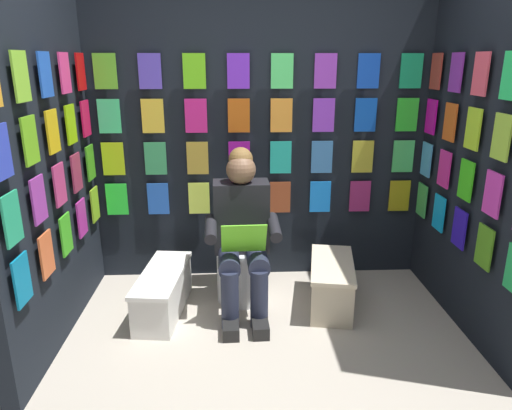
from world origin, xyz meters
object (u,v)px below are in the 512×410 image
comic_longbox_near (163,292)px  toilet (241,255)px  person_reading (242,233)px  comic_longbox_far (331,284)px

comic_longbox_near → toilet: bearing=-149.8°
toilet → comic_longbox_near: 0.65m
toilet → person_reading: size_ratio=0.65×
person_reading → comic_longbox_near: size_ratio=1.49×
toilet → comic_longbox_far: toilet is taller
toilet → comic_longbox_near: toilet is taller
toilet → person_reading: person_reading is taller
comic_longbox_far → toilet: bearing=-7.5°
toilet → comic_longbox_far: (-0.67, 0.21, -0.15)m
person_reading → toilet: bearing=-90.3°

